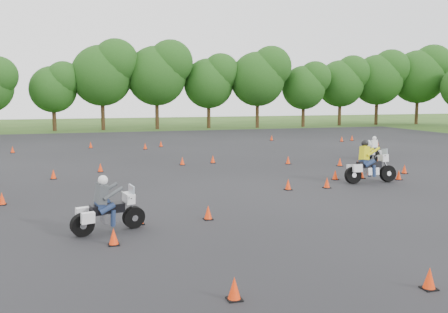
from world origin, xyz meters
TOP-DOWN VIEW (x-y plane):
  - ground at (0.00, 0.00)m, footprint 140.00×140.00m
  - asphalt_pad at (0.00, 6.00)m, footprint 62.00×62.00m
  - treeline at (3.19, 34.91)m, footprint 86.93×32.86m
  - traffic_cones at (0.74, 5.64)m, footprint 33.25×33.21m
  - rider_grey at (-5.79, -3.28)m, footprint 2.39×1.36m
  - rider_yellow at (6.43, 1.70)m, footprint 2.60×0.86m
  - rider_white at (11.22, 8.81)m, footprint 1.05×2.03m

SIDE VIEW (x-z plane):
  - ground at x=0.00m, z-range 0.00..0.00m
  - asphalt_pad at x=0.00m, z-range 0.01..0.01m
  - traffic_cones at x=0.74m, z-range 0.01..0.46m
  - rider_white at x=11.22m, z-range 0.00..1.50m
  - rider_grey at x=-5.79m, z-range 0.00..1.77m
  - rider_yellow at x=6.43m, z-range 0.00..2.00m
  - treeline at x=3.19m, z-range -0.82..10.41m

